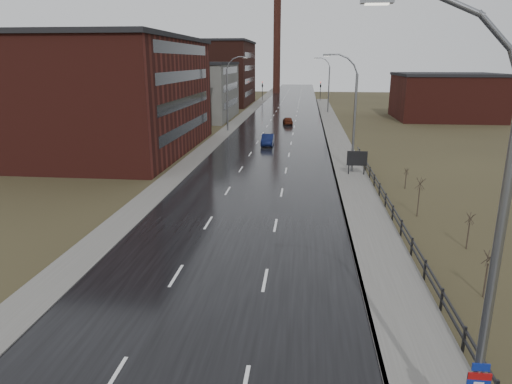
% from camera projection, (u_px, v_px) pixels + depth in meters
% --- Properties ---
extents(road, '(14.00, 300.00, 0.06)m').
position_uv_depth(road, '(278.00, 134.00, 69.07)').
color(road, black).
rests_on(road, ground).
extents(sidewalk_right, '(3.20, 180.00, 0.18)m').
position_uv_depth(sidewalk_right, '(350.00, 174.00, 44.29)').
color(sidewalk_right, '#595651').
rests_on(sidewalk_right, ground).
extents(curb_right, '(0.16, 180.00, 0.18)m').
position_uv_depth(curb_right, '(334.00, 174.00, 44.44)').
color(curb_right, slate).
rests_on(curb_right, ground).
extents(sidewalk_left, '(2.40, 260.00, 0.12)m').
position_uv_depth(sidewalk_left, '(224.00, 133.00, 69.90)').
color(sidewalk_left, '#595651').
rests_on(sidewalk_left, ground).
extents(warehouse_near, '(22.44, 28.56, 13.50)m').
position_uv_depth(warehouse_near, '(97.00, 95.00, 55.03)').
color(warehouse_near, '#471914').
rests_on(warehouse_near, ground).
extents(warehouse_mid, '(16.32, 20.40, 10.50)m').
position_uv_depth(warehouse_mid, '(189.00, 90.00, 86.66)').
color(warehouse_mid, slate).
rests_on(warehouse_mid, ground).
extents(warehouse_far, '(26.52, 24.48, 15.50)m').
position_uv_depth(warehouse_far, '(199.00, 73.00, 115.15)').
color(warehouse_far, '#331611').
rests_on(warehouse_far, ground).
extents(building_right, '(18.36, 16.32, 8.50)m').
position_uv_depth(building_right, '(446.00, 96.00, 85.81)').
color(building_right, '#471914').
rests_on(building_right, ground).
extents(smokestack, '(2.70, 2.70, 30.70)m').
position_uv_depth(smokestack, '(277.00, 46.00, 151.38)').
color(smokestack, '#331611').
rests_on(smokestack, ground).
extents(streetlight_main, '(3.91, 0.29, 12.11)m').
position_uv_depth(streetlight_main, '(482.00, 258.00, 11.11)').
color(streetlight_main, slate).
rests_on(streetlight_main, ground).
extents(streetlight_right_mid, '(3.36, 0.28, 11.35)m').
position_uv_depth(streetlight_right_mid, '(352.00, 113.00, 43.66)').
color(streetlight_right_mid, slate).
rests_on(streetlight_right_mid, ground).
extents(streetlight_left, '(3.36, 0.28, 11.35)m').
position_uv_depth(streetlight_left, '(229.00, 94.00, 70.16)').
color(streetlight_left, slate).
rests_on(streetlight_left, ground).
extents(streetlight_right_far, '(3.36, 0.28, 11.35)m').
position_uv_depth(streetlight_right_far, '(327.00, 85.00, 95.25)').
color(streetlight_right_far, slate).
rests_on(streetlight_right_far, ground).
extents(guardrail, '(0.10, 53.05, 1.10)m').
position_uv_depth(guardrail, '(404.00, 230.00, 27.99)').
color(guardrail, black).
rests_on(guardrail, ground).
extents(shrub_c, '(0.55, 0.58, 2.33)m').
position_uv_depth(shrub_c, '(487.00, 273.00, 21.09)').
color(shrub_c, '#382D23').
rests_on(shrub_c, ground).
extents(shrub_d, '(0.53, 0.56, 2.22)m').
position_uv_depth(shrub_d, '(469.00, 230.00, 26.61)').
color(shrub_d, '#382D23').
rests_on(shrub_d, ground).
extents(shrub_e, '(0.66, 0.70, 2.83)m').
position_uv_depth(shrub_e, '(419.00, 196.00, 32.14)').
color(shrub_e, '#382D23').
rests_on(shrub_e, ground).
extents(shrub_f, '(0.44, 0.46, 1.83)m').
position_uv_depth(shrub_f, '(406.00, 178.00, 39.32)').
color(shrub_f, '#382D23').
rests_on(shrub_f, ground).
extents(billboard, '(1.92, 0.17, 2.46)m').
position_uv_depth(billboard, '(357.00, 159.00, 43.40)').
color(billboard, black).
rests_on(billboard, ground).
extents(traffic_light_left, '(0.58, 2.73, 5.30)m').
position_uv_depth(traffic_light_left, '(262.00, 84.00, 125.95)').
color(traffic_light_left, black).
rests_on(traffic_light_left, ground).
extents(traffic_light_right, '(0.58, 2.73, 5.30)m').
position_uv_depth(traffic_light_right, '(321.00, 84.00, 124.30)').
color(traffic_light_right, black).
rests_on(traffic_light_right, ground).
extents(car_near, '(1.54, 4.35, 1.43)m').
position_uv_depth(car_near, '(268.00, 140.00, 59.59)').
color(car_near, '#0B1239').
rests_on(car_near, ground).
extents(car_far, '(2.06, 4.03, 1.31)m').
position_uv_depth(car_far, '(288.00, 121.00, 79.15)').
color(car_far, '#4A190C').
rests_on(car_far, ground).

